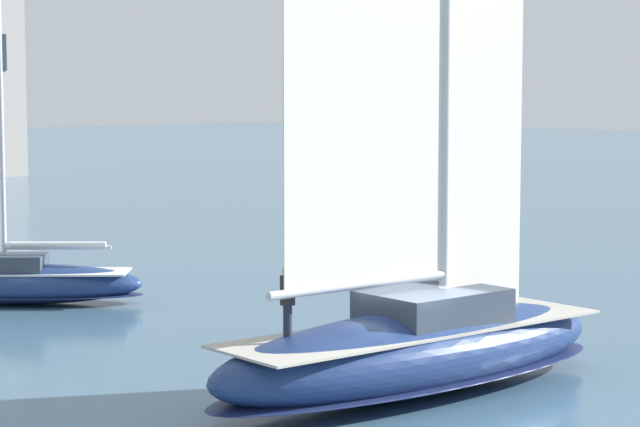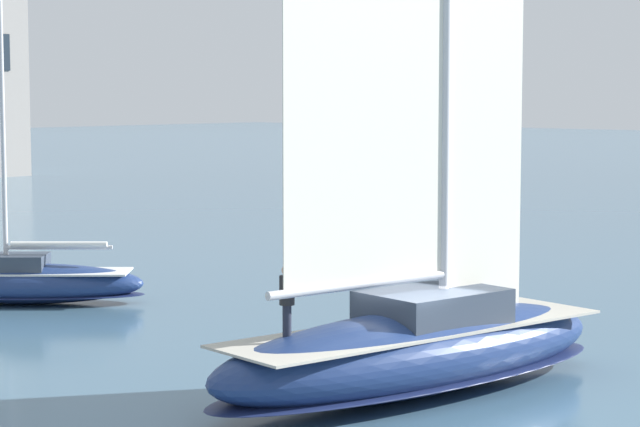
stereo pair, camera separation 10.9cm
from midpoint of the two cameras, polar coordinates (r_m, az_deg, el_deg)
name	(u,v)px [view 2 (the right image)]	position (r m, az deg, el deg)	size (l,w,h in m)	color
ground_plane	(415,393)	(30.06, 4.45, -8.19)	(400.00, 400.00, 0.00)	#42667F
sailboat_main	(416,341)	(29.80, 4.50, -5.84)	(12.25, 5.25, 16.29)	navy
sailboat_moored_outer_mooring	(25,281)	(43.50, -13.27, -3.04)	(7.08, 7.57, 11.15)	navy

